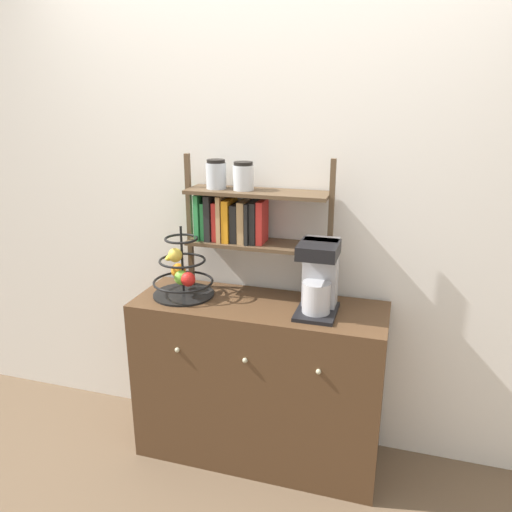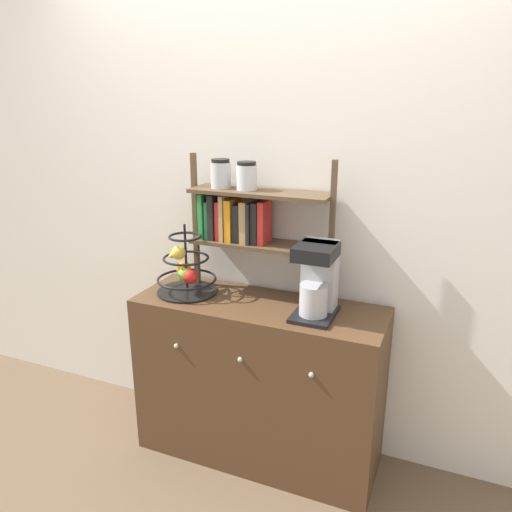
% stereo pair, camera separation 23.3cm
% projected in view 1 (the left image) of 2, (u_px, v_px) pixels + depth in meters
% --- Properties ---
extents(ground_plane, '(12.00, 12.00, 0.00)m').
position_uv_depth(ground_plane, '(246.00, 479.00, 2.48)').
color(ground_plane, brown).
extents(wall_back, '(7.00, 0.05, 2.60)m').
position_uv_depth(wall_back, '(273.00, 203.00, 2.51)').
color(wall_back, silver).
rests_on(wall_back, ground_plane).
extents(sideboard, '(1.23, 0.45, 0.86)m').
position_uv_depth(sideboard, '(259.00, 381.00, 2.54)').
color(sideboard, '#4C331E').
rests_on(sideboard, ground_plane).
extents(coffee_maker, '(0.18, 0.25, 0.34)m').
position_uv_depth(coffee_maker, '(319.00, 277.00, 2.27)').
color(coffee_maker, black).
rests_on(coffee_maker, sideboard).
extents(fruit_stand, '(0.31, 0.31, 0.36)m').
position_uv_depth(fruit_stand, '(182.00, 274.00, 2.47)').
color(fruit_stand, black).
rests_on(fruit_stand, sideboard).
extents(shelf_hutch, '(0.74, 0.20, 0.69)m').
position_uv_depth(shelf_hutch, '(239.00, 213.00, 2.43)').
color(shelf_hutch, brown).
rests_on(shelf_hutch, sideboard).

